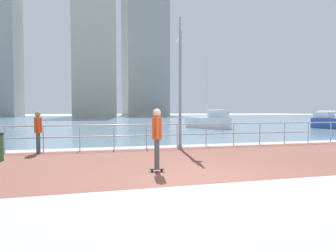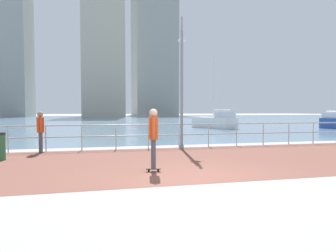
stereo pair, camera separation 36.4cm
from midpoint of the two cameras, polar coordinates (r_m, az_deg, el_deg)
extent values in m
plane|color=#9E9EA3|center=(47.20, -12.70, 0.77)|extent=(220.00, 220.00, 0.00)
cube|color=brown|center=(10.37, -1.02, -6.34)|extent=(28.00, 6.83, 0.01)
cube|color=slate|center=(58.39, -13.31, 1.15)|extent=(180.00, 88.00, 0.00)
cylinder|color=#B2BCC1|center=(13.68, -28.41, -2.26)|extent=(0.05, 0.05, 1.04)
cylinder|color=#B2BCC1|center=(13.45, -22.57, -2.22)|extent=(0.05, 0.05, 1.04)
cylinder|color=#B2BCC1|center=(13.36, -16.59, -2.15)|extent=(0.05, 0.05, 1.04)
cylinder|color=#B2BCC1|center=(13.41, -10.60, -2.06)|extent=(0.05, 0.05, 1.04)
cylinder|color=#B2BCC1|center=(13.61, -4.72, -1.95)|extent=(0.05, 0.05, 1.04)
cylinder|color=#B2BCC1|center=(13.95, 0.94, -1.83)|extent=(0.05, 0.05, 1.04)
cylinder|color=#B2BCC1|center=(14.42, 6.27, -1.69)|extent=(0.05, 0.05, 1.04)
cylinder|color=#B2BCC1|center=(15.00, 11.23, -1.55)|extent=(0.05, 0.05, 1.04)
cylinder|color=#B2BCC1|center=(15.69, 15.79, -1.41)|extent=(0.05, 0.05, 1.04)
cylinder|color=#B2BCC1|center=(16.46, 19.94, -1.28)|extent=(0.05, 0.05, 1.04)
cylinder|color=#B2BCC1|center=(17.32, 23.70, -1.16)|extent=(0.05, 0.05, 1.04)
cylinder|color=#B2BCC1|center=(18.24, 27.09, -1.04)|extent=(0.05, 0.05, 1.04)
cylinder|color=#B2BCC1|center=(13.58, -4.72, 0.24)|extent=(25.20, 0.06, 0.06)
cylinder|color=#B2BCC1|center=(13.61, -4.72, -1.73)|extent=(25.20, 0.06, 0.06)
cylinder|color=gray|center=(13.40, 1.43, -3.83)|extent=(0.19, 0.19, 0.20)
cylinder|color=gray|center=(13.34, 1.44, 6.50)|extent=(0.12, 0.12, 5.01)
cylinder|color=gray|center=(13.94, 1.45, 19.07)|extent=(0.13, 0.20, 0.11)
cylinder|color=gray|center=(14.08, 1.43, 18.73)|extent=(0.13, 0.21, 0.15)
cylinder|color=gray|center=(14.18, 1.42, 18.25)|extent=(0.13, 0.20, 0.18)
cylinder|color=gray|center=(14.25, 1.41, 17.68)|extent=(0.13, 0.18, 0.19)
cylinder|color=gray|center=(14.27, 1.40, 17.06)|extent=(0.12, 0.15, 0.19)
cylinder|color=gray|center=(14.25, 1.40, 16.44)|extent=(0.10, 0.11, 0.17)
cone|color=silver|center=(14.21, 1.40, 15.66)|extent=(0.36, 0.36, 0.22)
cylinder|color=black|center=(8.55, -2.42, -8.13)|extent=(0.06, 0.04, 0.06)
cylinder|color=black|center=(8.47, -2.40, -8.23)|extent=(0.06, 0.04, 0.06)
cylinder|color=black|center=(8.54, -4.15, -8.15)|extent=(0.06, 0.04, 0.06)
cylinder|color=black|center=(8.46, -4.15, -8.25)|extent=(0.06, 0.04, 0.06)
cube|color=black|center=(8.50, -3.28, -7.86)|extent=(0.41, 0.18, 0.02)
cylinder|color=#4C4C51|center=(8.51, -3.30, -5.05)|extent=(0.15, 0.15, 0.80)
cylinder|color=#4C4C51|center=(8.35, -3.27, -5.20)|extent=(0.15, 0.15, 0.80)
cube|color=#D84C1E|center=(8.36, -3.30, -0.39)|extent=(0.30, 0.38, 0.59)
cylinder|color=#D84C1E|center=(8.59, -3.34, -0.20)|extent=(0.11, 0.11, 0.56)
cylinder|color=#D84C1E|center=(8.13, -3.26, -0.38)|extent=(0.11, 0.11, 0.56)
sphere|color=#DBAD89|center=(8.35, -3.31, 2.41)|extent=(0.22, 0.22, 0.22)
cylinder|color=#4C4C51|center=(13.21, -23.42, -2.85)|extent=(0.16, 0.16, 0.80)
cylinder|color=#4C4C51|center=(13.05, -23.33, -2.91)|extent=(0.16, 0.16, 0.80)
cube|color=#D84C1E|center=(13.08, -23.44, 0.17)|extent=(0.32, 0.39, 0.60)
cylinder|color=#D84C1E|center=(13.31, -23.57, 0.28)|extent=(0.11, 0.11, 0.57)
cylinder|color=#D84C1E|center=(12.85, -23.31, 0.20)|extent=(0.11, 0.11, 0.57)
sphere|color=#A37A5B|center=(13.07, -23.48, 1.97)|extent=(0.22, 0.22, 0.22)
cube|color=white|center=(29.56, 6.83, 0.61)|extent=(3.07, 5.00, 1.03)
cube|color=silver|center=(28.51, 8.82, 2.12)|extent=(1.58, 1.98, 0.57)
cylinder|color=silver|center=(29.62, 6.87, 7.12)|extent=(0.11, 0.11, 5.70)
cylinder|color=silver|center=(28.78, 8.29, 2.92)|extent=(0.84, 2.05, 0.09)
cube|color=silver|center=(32.67, 26.29, 1.76)|extent=(1.26, 1.75, 0.52)
cylinder|color=silver|center=(32.46, 26.81, 2.39)|extent=(0.49, 1.96, 0.08)
cube|color=#B2AD99|center=(88.93, -13.70, 13.58)|extent=(11.04, 13.47, 36.68)
cube|color=#939993|center=(116.37, -4.42, 12.84)|extent=(14.56, 16.58, 43.74)
camera|label=1|loc=(0.18, -90.93, -0.05)|focal=33.34mm
camera|label=2|loc=(0.18, 89.07, 0.05)|focal=33.34mm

